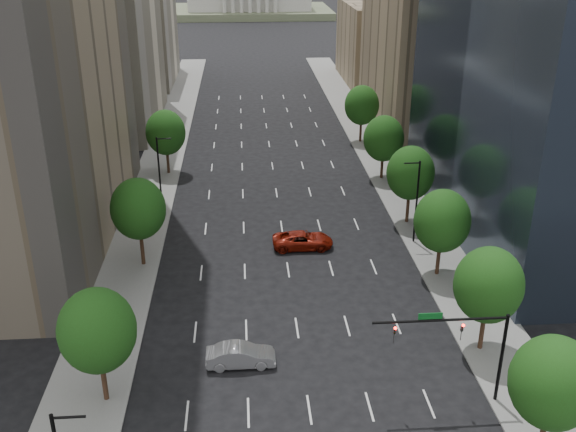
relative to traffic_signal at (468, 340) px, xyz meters
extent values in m
cube|color=slate|center=(-26.03, 30.00, -5.10)|extent=(6.00, 200.00, 0.15)
cube|color=slate|center=(4.97, 30.00, -5.10)|extent=(6.00, 200.00, 0.15)
cube|color=beige|center=(-35.53, 73.00, 12.33)|extent=(14.00, 30.00, 35.00)
cube|color=beige|center=(-35.53, 106.00, 3.83)|extent=(14.00, 26.00, 18.00)
cube|color=#8C7759|center=(14.47, 70.00, 9.83)|extent=(14.00, 30.00, 30.00)
cube|color=#8C7759|center=(14.47, 103.00, 2.83)|extent=(14.00, 26.00, 16.00)
cylinder|color=#382316|center=(3.47, -5.00, -3.30)|extent=(0.36, 0.36, 3.75)
ellipsoid|color=#1C3A0F|center=(3.47, -5.00, 0.23)|extent=(5.20, 5.20, 5.98)
cylinder|color=#382316|center=(3.47, 6.00, -3.17)|extent=(0.36, 0.36, 4.00)
ellipsoid|color=#1C3A0F|center=(3.47, 6.00, 0.59)|extent=(5.20, 5.20, 5.98)
cylinder|color=#382316|center=(3.47, 18.00, -3.22)|extent=(0.36, 0.36, 3.90)
ellipsoid|color=#1C3A0F|center=(3.47, 18.00, 0.44)|extent=(5.20, 5.20, 5.98)
cylinder|color=#382316|center=(3.47, 30.00, -3.12)|extent=(0.36, 0.36, 4.10)
ellipsoid|color=#1C3A0F|center=(3.47, 30.00, 0.73)|extent=(5.20, 5.20, 5.98)
cylinder|color=#382316|center=(3.47, 44.00, -3.27)|extent=(0.36, 0.36, 3.80)
ellipsoid|color=#1C3A0F|center=(3.47, 44.00, 0.30)|extent=(5.20, 5.20, 5.98)
cylinder|color=#382316|center=(3.47, 60.00, -3.17)|extent=(0.36, 0.36, 4.00)
ellipsoid|color=#1C3A0F|center=(3.47, 60.00, 0.59)|extent=(5.20, 5.20, 5.98)
cylinder|color=#382316|center=(-24.53, 2.00, -3.17)|extent=(0.36, 0.36, 4.00)
ellipsoid|color=#1C3A0F|center=(-24.53, 2.00, 0.59)|extent=(5.20, 5.20, 5.98)
cylinder|color=#382316|center=(-24.53, 22.00, -3.10)|extent=(0.36, 0.36, 4.15)
ellipsoid|color=#1C3A0F|center=(-24.53, 22.00, 0.80)|extent=(5.20, 5.20, 5.98)
cylinder|color=#382316|center=(-24.53, 48.00, -3.20)|extent=(0.36, 0.36, 3.95)
ellipsoid|color=#1C3A0F|center=(-24.53, 48.00, 0.52)|extent=(5.20, 5.20, 5.98)
cylinder|color=black|center=(2.97, 25.00, -0.67)|extent=(0.20, 0.20, 9.00)
cylinder|color=black|center=(2.17, 25.00, 3.63)|extent=(1.60, 0.14, 0.14)
cylinder|color=black|center=(-23.23, -10.00, 3.63)|extent=(1.60, 0.14, 0.14)
cylinder|color=black|center=(-24.03, 35.00, -0.67)|extent=(0.20, 0.20, 9.00)
cylinder|color=black|center=(-23.23, 35.00, 3.63)|extent=(1.60, 0.14, 0.14)
cylinder|color=black|center=(2.47, 0.00, -1.67)|extent=(0.24, 0.24, 7.00)
cylinder|color=black|center=(-2.03, 0.00, 1.63)|extent=(9.00, 0.18, 0.18)
imported|color=black|center=(-0.53, 0.00, 1.08)|extent=(0.18, 0.22, 1.10)
imported|color=black|center=(-5.03, 0.00, 1.08)|extent=(0.18, 0.22, 1.10)
sphere|color=#FF0C07|center=(-0.53, -0.18, 1.28)|extent=(0.20, 0.20, 0.20)
sphere|color=#FF0C07|center=(-5.03, -0.18, 1.28)|extent=(0.20, 0.20, 0.20)
cube|color=#0C591E|center=(-2.73, 0.00, 1.98)|extent=(1.60, 0.06, 0.45)
cube|color=#596647|center=(-10.53, 220.00, -3.92)|extent=(60.00, 40.00, 2.50)
ellipsoid|color=olive|center=(-150.53, 530.00, -38.42)|extent=(380.00, 342.00, 190.00)
ellipsoid|color=olive|center=(29.47, 570.00, -47.17)|extent=(440.00, 396.00, 240.00)
ellipsoid|color=olive|center=(199.47, 610.00, -40.17)|extent=(360.00, 324.00, 200.00)
imported|color=gray|center=(-15.16, 5.34, -4.32)|extent=(5.22, 1.85, 1.71)
imported|color=maroon|center=(-8.68, 24.63, -4.31)|extent=(6.21, 2.89, 1.72)
camera|label=1|loc=(-14.55, -35.33, 25.05)|focal=40.81mm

